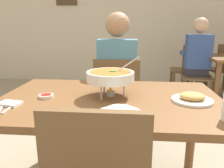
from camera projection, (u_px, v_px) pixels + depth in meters
cafe_rear_partition at (126, 11)px, 4.60m from camera, size 10.00×0.10×3.00m
dining_table_main at (110, 113)px, 1.41m from camera, size 1.39×0.90×0.75m
chair_diner_main at (117, 98)px, 2.15m from camera, size 0.44×0.44×0.90m
diner_main at (118, 73)px, 2.12m from camera, size 0.40×0.45×1.31m
curry_bowl at (110, 76)px, 1.38m from camera, size 0.33×0.30×0.26m
rice_plate at (120, 112)px, 1.09m from camera, size 0.24×0.24×0.06m
appetizer_plate at (192, 98)px, 1.31m from camera, size 0.24×0.24×0.06m
sauce_dish at (46, 96)px, 1.38m from camera, size 0.09×0.09×0.02m
napkin_folded at (10, 104)px, 1.26m from camera, size 0.13×0.10×0.02m
fork_utensil at (2, 107)px, 1.21m from camera, size 0.07×0.16×0.01m
spoon_utensil at (10, 108)px, 1.21m from camera, size 0.02×0.17×0.01m
chair_bg_left at (196, 71)px, 3.43m from camera, size 0.49×0.49×0.90m
chair_bg_right at (190, 66)px, 3.85m from camera, size 0.47×0.47×0.90m
patron_bg_left at (197, 56)px, 3.34m from camera, size 0.40×0.45×1.31m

